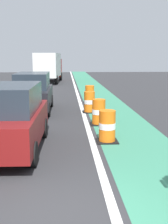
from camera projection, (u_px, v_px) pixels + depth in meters
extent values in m
plane|color=#2D2D30|center=(66.00, 217.00, 5.29)|extent=(100.00, 100.00, 0.00)
cube|color=#387F60|center=(106.00, 106.00, 17.20)|extent=(2.50, 80.00, 0.01)
cube|color=silver|center=(81.00, 106.00, 17.11)|extent=(0.20, 80.00, 0.01)
cube|color=maroon|center=(11.00, 125.00, 8.97)|extent=(1.97, 4.65, 0.90)
cube|color=#232D38|center=(10.00, 98.00, 8.81)|extent=(1.70, 2.90, 0.80)
cylinder|color=black|center=(43.00, 128.00, 10.48)|extent=(0.30, 0.69, 0.68)
cylinder|color=black|center=(31.00, 154.00, 7.68)|extent=(0.30, 0.69, 0.68)
cube|color=black|center=(33.00, 97.00, 15.35)|extent=(1.86, 4.61, 0.90)
cube|color=#232D38|center=(33.00, 81.00, 15.19)|extent=(1.63, 2.86, 0.80)
cylinder|color=black|center=(22.00, 101.00, 16.79)|extent=(0.28, 0.68, 0.68)
cylinder|color=black|center=(50.00, 101.00, 16.88)|extent=(0.28, 0.68, 0.68)
cylinder|color=black|center=(13.00, 110.00, 13.99)|extent=(0.28, 0.68, 0.68)
cylinder|color=black|center=(47.00, 110.00, 14.08)|extent=(0.28, 0.68, 0.68)
cylinder|color=orange|center=(107.00, 135.00, 9.95)|extent=(0.56, 0.56, 0.42)
cylinder|color=white|center=(107.00, 126.00, 9.89)|extent=(0.57, 0.57, 0.21)
cylinder|color=orange|center=(107.00, 117.00, 9.83)|extent=(0.56, 0.56, 0.42)
cube|color=black|center=(107.00, 141.00, 9.99)|extent=(0.73, 0.73, 0.04)
cylinder|color=orange|center=(99.00, 119.00, 12.49)|extent=(0.56, 0.56, 0.42)
cylinder|color=white|center=(99.00, 112.00, 12.43)|extent=(0.57, 0.57, 0.21)
cylinder|color=orange|center=(99.00, 104.00, 12.37)|extent=(0.56, 0.56, 0.42)
cube|color=black|center=(99.00, 124.00, 12.53)|extent=(0.73, 0.73, 0.04)
cylinder|color=orange|center=(89.00, 108.00, 15.21)|extent=(0.56, 0.56, 0.42)
cylinder|color=white|center=(89.00, 102.00, 15.15)|extent=(0.57, 0.57, 0.21)
cylinder|color=orange|center=(89.00, 96.00, 15.09)|extent=(0.56, 0.56, 0.42)
cube|color=black|center=(89.00, 112.00, 15.25)|extent=(0.73, 0.73, 0.04)
cylinder|color=orange|center=(90.00, 99.00, 18.37)|extent=(0.56, 0.56, 0.42)
cylinder|color=white|center=(90.00, 94.00, 18.31)|extent=(0.57, 0.57, 0.21)
cylinder|color=orange|center=(90.00, 89.00, 18.25)|extent=(0.56, 0.56, 0.42)
cube|color=black|center=(90.00, 102.00, 18.41)|extent=(0.73, 0.73, 0.04)
cube|color=silver|center=(48.00, 65.00, 31.50)|extent=(2.69, 5.75, 2.50)
cube|color=#B21E19|center=(52.00, 68.00, 35.37)|extent=(2.33, 2.05, 2.10)
cylinder|color=black|center=(44.00, 77.00, 35.38)|extent=(0.37, 0.98, 0.96)
cylinder|color=black|center=(61.00, 77.00, 35.36)|extent=(0.37, 0.98, 0.96)
cylinder|color=black|center=(37.00, 80.00, 30.42)|extent=(0.37, 0.98, 0.96)
cylinder|color=black|center=(56.00, 80.00, 30.40)|extent=(0.37, 0.98, 0.96)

